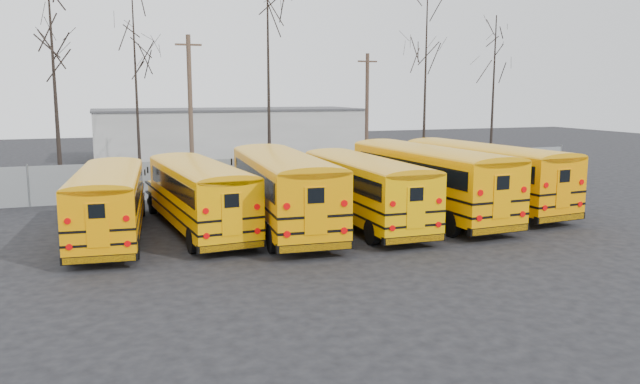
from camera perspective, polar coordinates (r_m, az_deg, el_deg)
name	(u,v)px	position (r m, az deg, el deg)	size (l,w,h in m)	color
ground	(350,242)	(23.51, 2.73, -4.60)	(120.00, 120.00, 0.00)	black
fence	(267,175)	(34.53, -4.89, 1.52)	(40.00, 0.04, 2.00)	gray
distant_building	(229,133)	(54.28, -8.32, 5.32)	(22.00, 8.00, 4.00)	beige
bus_a	(109,197)	(24.86, -18.76, -0.45)	(3.27, 10.20, 2.81)	black
bus_b	(198,190)	(25.37, -11.06, 0.17)	(3.26, 10.49, 2.89)	black
bus_c	(282,184)	(25.37, -3.47, 0.74)	(3.38, 11.60, 3.21)	black
bus_d	(363,184)	(26.22, 3.98, 0.69)	(2.52, 10.59, 2.96)	black
bus_e	(426,175)	(28.20, 9.70, 1.55)	(3.31, 11.77, 3.26)	black
bus_f	(482,170)	(30.78, 14.56, 1.94)	(3.73, 11.56, 3.18)	black
utility_pole_left	(190,108)	(39.17, -11.76, 7.56)	(1.59, 0.28, 8.95)	brown
utility_pole_right	(367,112)	(43.75, 4.31, 7.34)	(1.45, 0.25, 8.15)	#483429
tree_2	(55,96)	(35.25, -23.04, 8.12)	(0.26, 0.26, 10.75)	black
tree_3	(137,97)	(36.28, -16.42, 8.30)	(0.26, 0.26, 10.52)	black
tree_4	(268,79)	(38.51, -4.73, 10.26)	(0.26, 0.26, 12.65)	black
tree_5	(425,88)	(39.96, 9.59, 9.35)	(0.26, 0.26, 11.57)	black
tree_6	(493,94)	(45.66, 15.54, 8.59)	(0.26, 0.26, 10.74)	black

